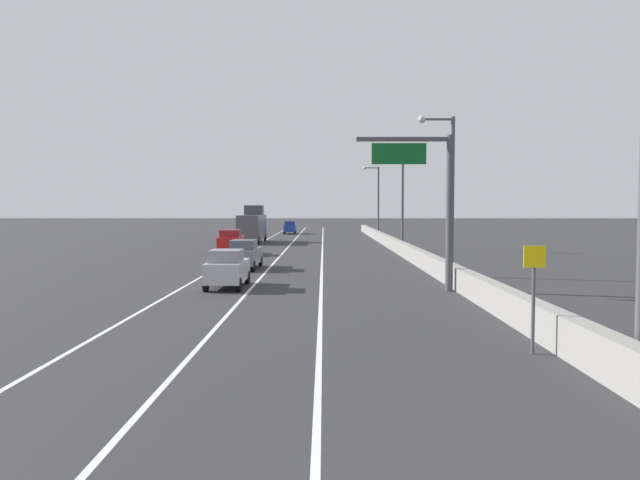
{
  "coord_description": "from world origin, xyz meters",
  "views": [
    {
      "loc": [
        1.63,
        -3.38,
        4.04
      ],
      "look_at": [
        1.28,
        53.53,
        1.0
      ],
      "focal_mm": 34.35,
      "sensor_mm": 36.0,
      "label": 1
    }
  ],
  "objects_px": {
    "speed_advisory_sign": "(534,291)",
    "lamp_post_right_second": "(448,184)",
    "lamp_post_right_fourth": "(376,197)",
    "car_gray_2": "(245,254)",
    "lamp_post_right_near": "(633,147)",
    "car_blue_0": "(290,227)",
    "lamp_post_right_third": "(400,193)",
    "box_truck": "(252,226)",
    "overhead_sign_gantry": "(435,193)",
    "car_red_1": "(231,242)",
    "car_silver_3": "(227,269)"
  },
  "relations": [
    {
      "from": "overhead_sign_gantry",
      "to": "box_truck",
      "type": "distance_m",
      "value": 42.64
    },
    {
      "from": "lamp_post_right_fourth",
      "to": "box_truck",
      "type": "height_order",
      "value": "lamp_post_right_fourth"
    },
    {
      "from": "car_red_1",
      "to": "box_truck",
      "type": "xyz_separation_m",
      "value": [
        -0.2,
        17.43,
        0.89
      ]
    },
    {
      "from": "lamp_post_right_near",
      "to": "car_blue_0",
      "type": "distance_m",
      "value": 80.23
    },
    {
      "from": "lamp_post_right_third",
      "to": "car_silver_3",
      "type": "xyz_separation_m",
      "value": [
        -11.98,
        -26.9,
        -4.45
      ]
    },
    {
      "from": "speed_advisory_sign",
      "to": "box_truck",
      "type": "bearing_deg",
      "value": 104.7
    },
    {
      "from": "lamp_post_right_near",
      "to": "car_red_1",
      "type": "xyz_separation_m",
      "value": [
        -14.96,
        38.43,
        -4.35
      ]
    },
    {
      "from": "lamp_post_right_fourth",
      "to": "car_gray_2",
      "type": "height_order",
      "value": "lamp_post_right_fourth"
    },
    {
      "from": "lamp_post_right_third",
      "to": "lamp_post_right_fourth",
      "type": "height_order",
      "value": "same"
    },
    {
      "from": "car_blue_0",
      "to": "car_red_1",
      "type": "bearing_deg",
      "value": -93.96
    },
    {
      "from": "lamp_post_right_third",
      "to": "box_truck",
      "type": "height_order",
      "value": "lamp_post_right_third"
    },
    {
      "from": "overhead_sign_gantry",
      "to": "lamp_post_right_fourth",
      "type": "height_order",
      "value": "lamp_post_right_fourth"
    },
    {
      "from": "lamp_post_right_fourth",
      "to": "car_gray_2",
      "type": "bearing_deg",
      "value": -106.99
    },
    {
      "from": "lamp_post_right_second",
      "to": "car_gray_2",
      "type": "height_order",
      "value": "lamp_post_right_second"
    },
    {
      "from": "car_red_1",
      "to": "car_gray_2",
      "type": "bearing_deg",
      "value": -77.35
    },
    {
      "from": "lamp_post_right_near",
      "to": "overhead_sign_gantry",
      "type": "bearing_deg",
      "value": 96.15
    },
    {
      "from": "lamp_post_right_second",
      "to": "box_truck",
      "type": "distance_m",
      "value": 37.55
    },
    {
      "from": "overhead_sign_gantry",
      "to": "car_silver_3",
      "type": "xyz_separation_m",
      "value": [
        -10.17,
        1.17,
        -3.76
      ]
    },
    {
      "from": "lamp_post_right_second",
      "to": "car_blue_0",
      "type": "xyz_separation_m",
      "value": [
        -12.36,
        57.4,
        -4.44
      ]
    },
    {
      "from": "lamp_post_right_near",
      "to": "car_red_1",
      "type": "bearing_deg",
      "value": 111.27
    },
    {
      "from": "car_gray_2",
      "to": "overhead_sign_gantry",
      "type": "bearing_deg",
      "value": -45.19
    },
    {
      "from": "overhead_sign_gantry",
      "to": "car_gray_2",
      "type": "distance_m",
      "value": 15.39
    },
    {
      "from": "car_blue_0",
      "to": "car_red_1",
      "type": "xyz_separation_m",
      "value": [
        -2.82,
        -40.75,
        0.09
      ]
    },
    {
      "from": "lamp_post_right_third",
      "to": "box_truck",
      "type": "distance_m",
      "value": 19.92
    },
    {
      "from": "car_gray_2",
      "to": "lamp_post_right_fourth",
      "type": "bearing_deg",
      "value": 73.01
    },
    {
      "from": "lamp_post_right_near",
      "to": "speed_advisory_sign",
      "type": "bearing_deg",
      "value": 113.91
    },
    {
      "from": "lamp_post_right_near",
      "to": "car_gray_2",
      "type": "distance_m",
      "value": 29.14
    },
    {
      "from": "lamp_post_right_fourth",
      "to": "car_blue_0",
      "type": "distance_m",
      "value": 18.8
    },
    {
      "from": "lamp_post_right_near",
      "to": "car_silver_3",
      "type": "distance_m",
      "value": 20.93
    },
    {
      "from": "lamp_post_right_second",
      "to": "car_blue_0",
      "type": "height_order",
      "value": "lamp_post_right_second"
    },
    {
      "from": "speed_advisory_sign",
      "to": "car_gray_2",
      "type": "distance_m",
      "value": 25.79
    },
    {
      "from": "overhead_sign_gantry",
      "to": "lamp_post_right_third",
      "type": "bearing_deg",
      "value": 86.32
    },
    {
      "from": "speed_advisory_sign",
      "to": "lamp_post_right_fourth",
      "type": "distance_m",
      "value": 62.71
    },
    {
      "from": "lamp_post_right_third",
      "to": "car_blue_0",
      "type": "bearing_deg",
      "value": 109.02
    },
    {
      "from": "lamp_post_right_second",
      "to": "car_gray_2",
      "type": "bearing_deg",
      "value": 160.86
    },
    {
      "from": "overhead_sign_gantry",
      "to": "speed_advisory_sign",
      "type": "bearing_deg",
      "value": -88.01
    },
    {
      "from": "lamp_post_right_second",
      "to": "car_silver_3",
      "type": "xyz_separation_m",
      "value": [
        -12.06,
        -5.11,
        -4.45
      ]
    },
    {
      "from": "car_blue_0",
      "to": "lamp_post_right_near",
      "type": "bearing_deg",
      "value": -81.28
    },
    {
      "from": "speed_advisory_sign",
      "to": "lamp_post_right_second",
      "type": "distance_m",
      "value": 19.42
    },
    {
      "from": "speed_advisory_sign",
      "to": "car_silver_3",
      "type": "height_order",
      "value": "speed_advisory_sign"
    },
    {
      "from": "car_blue_0",
      "to": "lamp_post_right_fourth",
      "type": "bearing_deg",
      "value": -49.16
    },
    {
      "from": "lamp_post_right_fourth",
      "to": "lamp_post_right_third",
      "type": "bearing_deg",
      "value": -89.14
    },
    {
      "from": "speed_advisory_sign",
      "to": "lamp_post_right_second",
      "type": "height_order",
      "value": "lamp_post_right_second"
    },
    {
      "from": "speed_advisory_sign",
      "to": "lamp_post_right_fourth",
      "type": "height_order",
      "value": "lamp_post_right_fourth"
    },
    {
      "from": "car_gray_2",
      "to": "lamp_post_right_near",
      "type": "bearing_deg",
      "value": -64.96
    },
    {
      "from": "overhead_sign_gantry",
      "to": "car_red_1",
      "type": "height_order",
      "value": "overhead_sign_gantry"
    },
    {
      "from": "car_blue_0",
      "to": "car_silver_3",
      "type": "bearing_deg",
      "value": -89.73
    },
    {
      "from": "overhead_sign_gantry",
      "to": "lamp_post_right_third",
      "type": "height_order",
      "value": "lamp_post_right_third"
    },
    {
      "from": "speed_advisory_sign",
      "to": "lamp_post_right_fourth",
      "type": "relative_size",
      "value": 0.32
    },
    {
      "from": "speed_advisory_sign",
      "to": "car_gray_2",
      "type": "height_order",
      "value": "speed_advisory_sign"
    }
  ]
}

